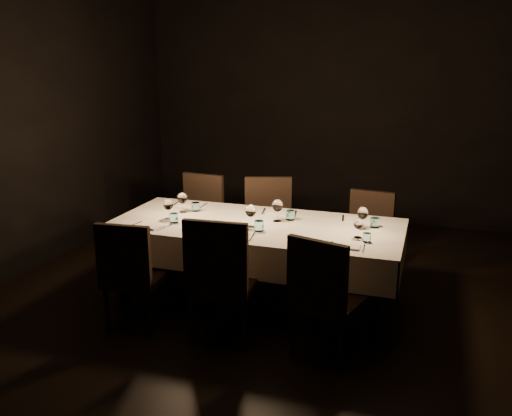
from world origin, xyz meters
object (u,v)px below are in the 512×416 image
(chair_near_center, at_px, (221,275))
(chair_far_right, at_px, (368,233))
(dining_table, at_px, (256,231))
(chair_far_center, at_px, (268,223))
(chair_far_left, at_px, (199,217))
(chair_near_right, at_px, (324,293))
(chair_near_left, at_px, (131,271))

(chair_near_center, height_order, chair_far_right, chair_near_center)
(dining_table, xyz_separation_m, chair_far_center, (-0.11, 0.73, -0.14))
(chair_near_center, bearing_deg, dining_table, -96.96)
(chair_far_left, relative_size, chair_far_right, 1.07)
(chair_near_right, xyz_separation_m, chair_far_center, (-0.87, 1.48, 0.02))
(chair_near_left, distance_m, chair_far_center, 1.66)
(chair_near_left, distance_m, chair_far_right, 2.32)
(chair_far_right, bearing_deg, chair_near_left, -129.30)
(dining_table, height_order, chair_near_center, chair_near_center)
(dining_table, xyz_separation_m, chair_far_left, (-0.89, 0.75, -0.15))
(dining_table, bearing_deg, chair_near_right, -44.66)
(dining_table, bearing_deg, chair_far_right, 43.11)
(chair_far_left, xyz_separation_m, chair_far_right, (1.77, 0.07, -0.03))
(chair_near_left, bearing_deg, dining_table, -141.75)
(chair_near_left, relative_size, chair_far_left, 0.95)
(chair_far_left, bearing_deg, chair_near_left, -81.46)
(chair_near_right, distance_m, chair_far_center, 1.71)
(chair_near_right, relative_size, chair_far_left, 0.98)
(chair_far_center, relative_size, chair_far_right, 1.10)
(chair_near_right, height_order, chair_far_right, chair_near_right)
(dining_table, height_order, chair_far_left, chair_far_left)
(dining_table, xyz_separation_m, chair_near_center, (-0.04, -0.73, -0.13))
(chair_near_left, bearing_deg, chair_far_left, -92.46)
(chair_near_right, bearing_deg, chair_far_left, -25.55)
(chair_far_center, distance_m, chair_far_right, 0.99)
(chair_near_left, bearing_deg, chair_far_center, -120.36)
(chair_near_left, xyz_separation_m, chair_near_center, (0.76, 0.04, 0.04))
(chair_near_right, xyz_separation_m, chair_far_right, (0.12, 1.57, -0.02))
(chair_near_center, distance_m, chair_far_center, 1.47)
(chair_near_left, bearing_deg, chair_far_right, -142.17)
(chair_near_right, bearing_deg, chair_near_center, 15.73)
(chair_far_left, bearing_deg, chair_near_right, -37.00)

